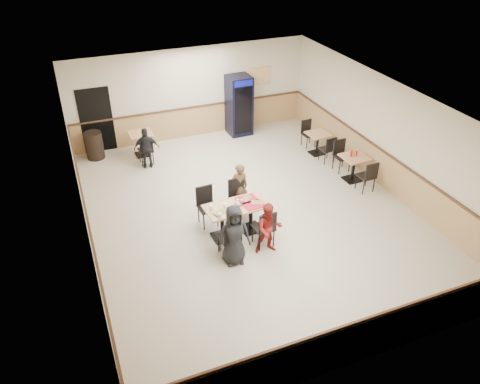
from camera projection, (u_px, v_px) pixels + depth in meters
name	position (u px, v px, depth m)	size (l,w,h in m)	color
ground	(250.00, 212.00, 12.19)	(10.00, 10.00, 0.00)	beige
room_shell	(271.00, 141.00, 14.44)	(10.00, 10.00, 10.00)	silver
main_table	(237.00, 215.00, 11.13)	(1.55, 0.84, 0.81)	black
main_chairs	(235.00, 216.00, 11.12)	(1.44, 1.84, 1.03)	black
diner_woman_left	(234.00, 235.00, 10.15)	(0.72, 0.47, 1.47)	black
diner_woman_right	(269.00, 229.00, 10.51)	(0.62, 0.48, 1.28)	maroon
diner_man_opposite	(239.00, 187.00, 11.94)	(0.49, 0.32, 1.35)	brown
lone_diner	(147.00, 148.00, 13.88)	(0.75, 0.31, 1.27)	black
tabletop_clutter	(240.00, 205.00, 10.96)	(1.30, 0.70, 0.12)	#B80C2E
side_table_near	(354.00, 165.00, 13.30)	(0.73, 0.73, 0.76)	black
side_table_near_chair_south	(366.00, 175.00, 12.84)	(0.44, 0.44, 0.96)	black
side_table_near_chair_north	(342.00, 156.00, 13.79)	(0.44, 0.44, 0.96)	black
side_table_far	(318.00, 140.00, 14.71)	(0.71, 0.71, 0.70)	black
side_table_far_chair_south	(327.00, 148.00, 14.28)	(0.41, 0.41, 0.89)	black
side_table_far_chair_north	(309.00, 134.00, 15.16)	(0.41, 0.41, 0.89)	black
condiment_caddy	(354.00, 153.00, 13.15)	(0.23, 0.06, 0.20)	#AC0C22
back_table	(141.00, 141.00, 14.62)	(0.73, 0.73, 0.75)	black
back_table_chair_lone	(145.00, 149.00, 14.16)	(0.44, 0.44, 0.95)	black
pepsi_cooler	(239.00, 105.00, 15.74)	(0.79, 0.79, 2.02)	black
trash_bin	(94.00, 145.00, 14.49)	(0.54, 0.54, 0.86)	black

